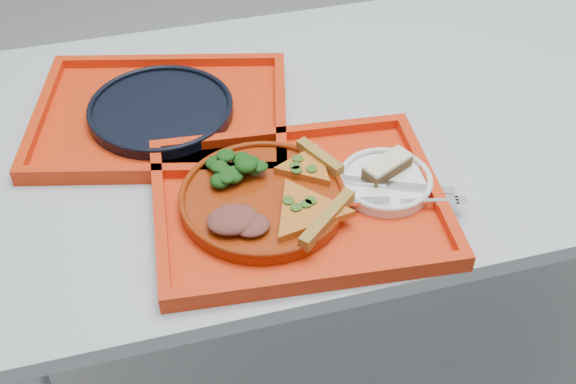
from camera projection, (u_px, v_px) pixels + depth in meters
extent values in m
plane|color=gray|center=(376.00, 343.00, 1.86)|extent=(10.00, 10.00, 0.00)
cube|color=#AAB5BF|center=(408.00, 112.00, 1.36)|extent=(1.60, 0.80, 0.03)
cylinder|color=gray|center=(54.00, 211.00, 1.70)|extent=(0.05, 0.05, 0.72)
cube|color=red|center=(298.00, 205.00, 1.14)|extent=(0.48, 0.39, 0.01)
cube|color=red|center=(162.00, 117.00, 1.31)|extent=(0.52, 0.45, 0.01)
cylinder|color=maroon|center=(263.00, 200.00, 1.13)|extent=(0.26, 0.26, 0.02)
cylinder|color=white|center=(385.00, 183.00, 1.16)|extent=(0.15, 0.15, 0.01)
cylinder|color=black|center=(161.00, 111.00, 1.30)|extent=(0.26, 0.26, 0.02)
ellipsoid|color=black|center=(237.00, 163.00, 1.15)|extent=(0.08, 0.07, 0.04)
ellipsoid|color=brown|center=(233.00, 220.00, 1.07)|extent=(0.08, 0.06, 0.02)
cube|color=#4A2F18|center=(387.00, 167.00, 1.16)|extent=(0.09, 0.07, 0.02)
cube|color=beige|center=(388.00, 162.00, 1.16)|extent=(0.09, 0.07, 0.01)
cube|color=silver|center=(396.00, 185.00, 1.14)|extent=(0.18, 0.09, 0.01)
cube|color=silver|center=(399.00, 201.00, 1.11)|extent=(0.18, 0.07, 0.01)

